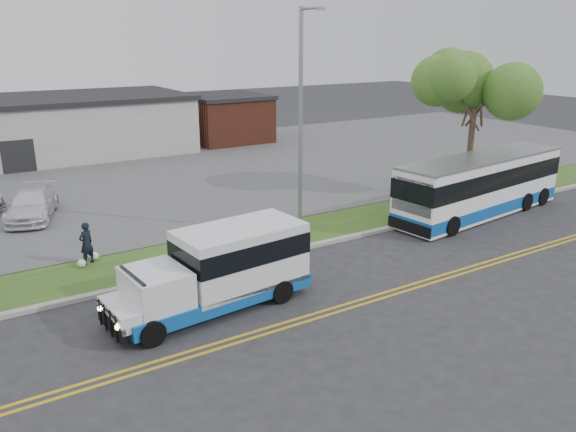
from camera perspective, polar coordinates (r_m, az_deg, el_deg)
ground at (r=21.50m, az=-1.44°, el=-5.35°), size 140.00×140.00×0.00m
lane_line_north at (r=18.59m, az=4.67°, el=-9.28°), size 70.00×0.12×0.01m
lane_line_south at (r=18.38m, az=5.23°, el=-9.63°), size 70.00×0.12×0.01m
curb at (r=22.36m, az=-2.88°, el=-4.23°), size 80.00×0.30×0.15m
verge at (r=23.85m, az=-4.99°, el=-2.90°), size 80.00×3.30×0.10m
parking_lot at (r=36.48m, az=-15.16°, el=3.83°), size 80.00×25.00×0.10m
commercial_building at (r=44.69m, az=-26.70°, el=7.83°), size 25.40×10.40×4.35m
brick_wing at (r=48.14m, az=-6.48°, el=9.90°), size 6.30×7.30×3.90m
tree_east at (r=31.36m, az=18.62°, el=12.77°), size 5.20×5.20×8.33m
streetlight_near at (r=23.90m, az=1.38°, el=10.04°), size 0.35×1.53×9.50m
shuttle_bus at (r=18.30m, az=-6.59°, el=-5.06°), size 6.88×2.78×2.57m
transit_bus at (r=29.16m, az=18.94°, el=2.96°), size 10.73×3.58×2.92m
pedestrian at (r=22.73m, az=-19.81°, el=-2.63°), size 0.72×0.63×1.66m
parked_car_b at (r=29.58m, az=-24.56°, el=1.11°), size 3.30×5.07×1.36m
grocery_bag_left at (r=22.68m, az=-20.23°, el=-4.53°), size 0.32×0.32×0.32m
grocery_bag_right at (r=23.25m, az=-19.06°, el=-3.86°), size 0.32×0.32×0.32m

